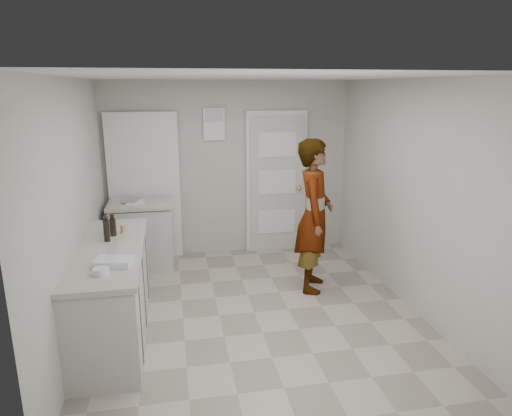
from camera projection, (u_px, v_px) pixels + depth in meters
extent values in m
plane|color=gray|center=(254.00, 312.00, 5.03)|extent=(4.00, 4.00, 0.00)
plane|color=#A4A39B|center=(229.00, 169.00, 6.60)|extent=(3.50, 0.00, 3.50)
plane|color=#A4A39B|center=(314.00, 281.00, 2.81)|extent=(3.50, 0.00, 3.50)
plane|color=#A4A39B|center=(76.00, 211.00, 4.39)|extent=(0.00, 4.00, 4.00)
plane|color=#A4A39B|center=(410.00, 195.00, 5.02)|extent=(0.00, 4.00, 4.00)
plane|color=silver|center=(254.00, 77.00, 4.38)|extent=(4.00, 4.00, 0.00)
cube|color=silver|center=(277.00, 185.00, 6.73)|extent=(0.80, 0.05, 2.00)
cube|color=white|center=(276.00, 183.00, 6.75)|extent=(0.90, 0.04, 2.10)
sphere|color=tan|center=(299.00, 188.00, 6.75)|extent=(0.07, 0.07, 0.07)
cube|color=white|center=(214.00, 124.00, 6.37)|extent=(0.30, 0.02, 0.45)
cube|color=black|center=(145.00, 189.00, 6.42)|extent=(0.90, 0.05, 2.04)
cube|color=white|center=(145.00, 188.00, 6.38)|extent=(0.98, 0.02, 2.10)
cube|color=silver|center=(113.00, 295.00, 4.46)|extent=(0.60, 1.90, 0.86)
cube|color=black|center=(116.00, 331.00, 4.56)|extent=(0.56, 1.86, 0.08)
cube|color=beige|center=(109.00, 250.00, 4.34)|extent=(0.64, 1.96, 0.05)
cube|color=silver|center=(142.00, 238.00, 6.16)|extent=(0.80, 0.55, 0.86)
cube|color=black|center=(144.00, 265.00, 6.26)|extent=(0.75, 0.54, 0.08)
cube|color=beige|center=(140.00, 204.00, 6.04)|extent=(0.84, 0.61, 0.05)
imported|color=silver|center=(314.00, 216.00, 5.42)|extent=(0.65, 0.78, 1.84)
cube|color=olive|center=(111.00, 226.00, 4.74)|extent=(0.11, 0.06, 0.17)
cylinder|color=tan|center=(123.00, 229.00, 4.77)|extent=(0.05, 0.05, 0.08)
cylinder|color=black|center=(113.00, 227.00, 4.66)|extent=(0.06, 0.06, 0.19)
sphere|color=black|center=(112.00, 216.00, 4.63)|extent=(0.05, 0.05, 0.05)
cylinder|color=black|center=(107.00, 231.00, 4.49)|extent=(0.06, 0.06, 0.22)
sphere|color=black|center=(105.00, 218.00, 4.46)|extent=(0.05, 0.05, 0.05)
cube|color=silver|center=(114.00, 262.00, 3.92)|extent=(0.34, 0.27, 0.05)
cube|color=white|center=(114.00, 262.00, 3.92)|extent=(0.30, 0.23, 0.04)
cylinder|color=silver|center=(101.00, 271.00, 3.72)|extent=(0.13, 0.13, 0.05)
sphere|color=white|center=(98.00, 272.00, 3.71)|extent=(0.04, 0.04, 0.04)
sphere|color=white|center=(104.00, 271.00, 3.73)|extent=(0.04, 0.04, 0.04)
cube|color=white|center=(135.00, 202.00, 6.03)|extent=(0.25, 0.31, 0.01)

